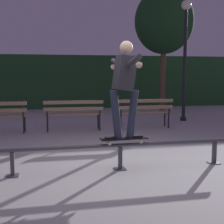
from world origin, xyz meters
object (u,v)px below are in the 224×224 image
object	(u,v)px
lamp_post_right	(185,45)
skateboard	(124,139)
skateboarder	(125,81)
park_bench_left_center	(74,111)
park_bench_right_center	(144,110)
tree_far_right	(164,22)
grind_rail	(120,149)

from	to	relation	value
lamp_post_right	skateboard	bearing A→B (deg)	-124.17
skateboarder	park_bench_left_center	size ratio (longest dim) A/B	0.97
skateboarder	lamp_post_right	world-z (taller)	lamp_post_right
park_bench_right_center	lamp_post_right	xyz separation A→B (m)	(1.73, 1.15, 1.94)
park_bench_right_center	tree_far_right	bearing A→B (deg)	61.95
grind_rail	park_bench_right_center	distance (m)	3.96
skateboarder	tree_far_right	world-z (taller)	tree_far_right
park_bench_left_center	tree_far_right	xyz separation A→B (m)	(3.99, 3.71, 3.09)
park_bench_left_center	skateboarder	bearing A→B (deg)	-82.02
lamp_post_right	park_bench_right_center	bearing A→B (deg)	-146.44
skateboarder	park_bench_right_center	bearing A→B (deg)	67.43
skateboard	skateboarder	bearing A→B (deg)	3.64
grind_rail	park_bench_right_center	size ratio (longest dim) A/B	2.48
tree_far_right	skateboard	bearing A→B (deg)	-115.42
skateboarder	park_bench_right_center	xyz separation A→B (m)	(1.51, 3.62, -0.90)
skateboard	skateboarder	world-z (taller)	skateboarder
park_bench_right_center	skateboarder	bearing A→B (deg)	-112.57
skateboard	tree_far_right	size ratio (longest dim) A/B	0.16
grind_rail	skateboard	distance (m)	0.18
skateboard	lamp_post_right	distance (m)	6.10
park_bench_left_center	skateboard	bearing A→B (deg)	-82.07
skateboarder	tree_far_right	distance (m)	8.41
lamp_post_right	grind_rail	bearing A→B (deg)	-124.70
grind_rail	skateboard	bearing A→B (deg)	0.00
grind_rail	skateboarder	xyz separation A→B (m)	(0.07, 0.00, 1.11)
park_bench_right_center	lamp_post_right	size ratio (longest dim) A/B	0.41
tree_far_right	lamp_post_right	distance (m)	2.81
skateboarder	tree_far_right	xyz separation A→B (m)	(3.48, 7.33, 2.19)
grind_rail	park_bench_left_center	bearing A→B (deg)	96.93
skateboard	tree_far_right	xyz separation A→B (m)	(3.48, 7.33, 3.12)
park_bench_left_center	grind_rail	bearing A→B (deg)	-83.07
grind_rail	park_bench_right_center	xyz separation A→B (m)	(1.57, 3.62, 0.20)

